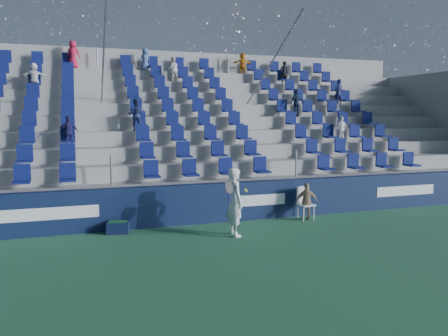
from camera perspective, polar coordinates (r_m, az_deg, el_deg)
name	(u,v)px	position (r m, az deg, el deg)	size (l,w,h in m)	color
ground	(253,252)	(10.64, 3.75, -10.90)	(70.00, 70.00, 0.00)	#2D6B45
sponsor_wall	(214,203)	(13.37, -1.28, -4.55)	(24.00, 0.32, 1.20)	#111C3E
grandstand	(178,143)	(18.08, -6.02, 3.30)	(24.00, 8.17, 6.63)	#9C9C97
tennis_player	(235,202)	(11.80, 1.44, -4.43)	(0.69, 0.69, 1.87)	silver
line_judge_chair	(304,200)	(14.01, 10.45, -4.19)	(0.51, 0.52, 1.03)	white
line_judge	(307,201)	(13.87, 10.76, -4.32)	(0.68, 0.29, 1.17)	tan
ball_bin	(118,227)	(12.55, -13.69, -7.46)	(0.66, 0.50, 0.34)	#0F1939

